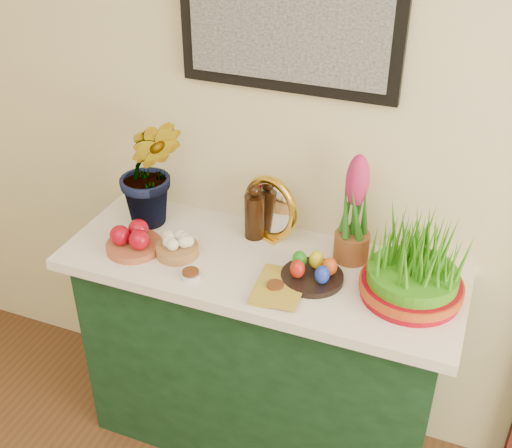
{
  "coord_description": "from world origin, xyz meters",
  "views": [
    {
      "loc": [
        0.51,
        0.31,
        2.18
      ],
      "look_at": [
        -0.15,
        1.95,
        1.07
      ],
      "focal_mm": 45.0,
      "sensor_mm": 36.0,
      "label": 1
    }
  ],
  "objects_px": {
    "wheatgrass_sabzeh": "(414,265)",
    "sideboard": "(261,359)",
    "mirror": "(270,209)",
    "hyacinth_green": "(149,154)",
    "book": "(256,282)"
  },
  "relations": [
    {
      "from": "wheatgrass_sabzeh",
      "to": "sideboard",
      "type": "bearing_deg",
      "value": 179.66
    },
    {
      "from": "sideboard",
      "to": "mirror",
      "type": "bearing_deg",
      "value": 100.11
    },
    {
      "from": "hyacinth_green",
      "to": "mirror",
      "type": "xyz_separation_m",
      "value": [
        0.44,
        0.07,
        -0.17
      ]
    },
    {
      "from": "sideboard",
      "to": "wheatgrass_sabzeh",
      "type": "bearing_deg",
      "value": -0.34
    },
    {
      "from": "wheatgrass_sabzeh",
      "to": "book",
      "type": "bearing_deg",
      "value": -164.09
    },
    {
      "from": "sideboard",
      "to": "hyacinth_green",
      "type": "relative_size",
      "value": 2.26
    },
    {
      "from": "sideboard",
      "to": "hyacinth_green",
      "type": "bearing_deg",
      "value": 169.34
    },
    {
      "from": "hyacinth_green",
      "to": "book",
      "type": "distance_m",
      "value": 0.62
    },
    {
      "from": "hyacinth_green",
      "to": "book",
      "type": "xyz_separation_m",
      "value": [
        0.5,
        -0.23,
        -0.27
      ]
    },
    {
      "from": "sideboard",
      "to": "book",
      "type": "xyz_separation_m",
      "value": [
        0.04,
        -0.14,
        0.48
      ]
    },
    {
      "from": "hyacinth_green",
      "to": "book",
      "type": "height_order",
      "value": "hyacinth_green"
    },
    {
      "from": "sideboard",
      "to": "mirror",
      "type": "height_order",
      "value": "mirror"
    },
    {
      "from": "sideboard",
      "to": "wheatgrass_sabzeh",
      "type": "distance_m",
      "value": 0.78
    },
    {
      "from": "sideboard",
      "to": "mirror",
      "type": "relative_size",
      "value": 5.29
    },
    {
      "from": "sideboard",
      "to": "wheatgrass_sabzeh",
      "type": "height_order",
      "value": "wheatgrass_sabzeh"
    }
  ]
}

